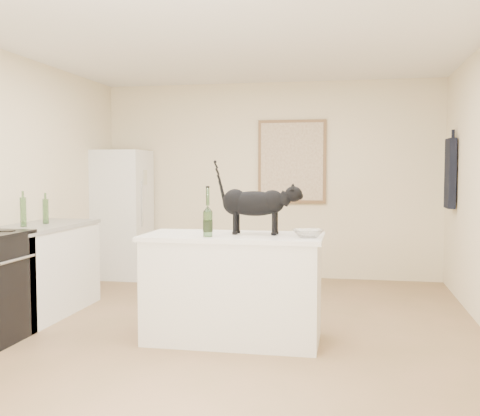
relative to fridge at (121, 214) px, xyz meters
name	(u,v)px	position (x,y,z in m)	size (l,w,h in m)	color
floor	(227,333)	(1.95, -2.35, -0.85)	(5.50, 5.50, 0.00)	#997151
ceiling	(226,34)	(1.95, -2.35, 1.75)	(5.50, 5.50, 0.00)	white
wall_back	(270,180)	(1.95, 0.40, 0.45)	(4.50, 4.50, 0.00)	beige
wall_front	(80,205)	(1.95, -5.10, 0.45)	(4.50, 4.50, 0.00)	beige
island_base	(233,290)	(2.05, -2.55, -0.42)	(1.44, 0.67, 0.86)	white
island_top	(233,237)	(2.05, -2.55, 0.03)	(1.50, 0.70, 0.04)	white
left_cabinets	(41,272)	(0.00, -2.05, -0.42)	(0.60, 1.40, 0.86)	white
left_countertop	(40,227)	(0.00, -2.05, 0.03)	(0.62, 1.44, 0.04)	gray
fridge	(121,214)	(0.00, 0.00, 0.00)	(0.68, 0.68, 1.70)	white
artwork_frame	(292,162)	(2.25, 0.37, 0.70)	(0.90, 0.03, 1.10)	brown
artwork_canvas	(292,162)	(2.25, 0.35, 0.70)	(0.82, 0.00, 1.02)	beige
hanging_garment	(450,173)	(4.14, -0.30, 0.55)	(0.08, 0.34, 0.80)	black
black_cat	(254,207)	(2.22, -2.49, 0.28)	(0.66, 0.20, 0.46)	black
wine_bottle	(208,215)	(1.88, -2.75, 0.23)	(0.08, 0.08, 0.36)	#215220
glass_bowl	(308,233)	(2.68, -2.62, 0.08)	(0.25, 0.25, 0.06)	white
fridge_paper	(145,177)	(0.34, -0.01, 0.49)	(0.01, 0.15, 0.20)	silver
counter_bottle_cluster	(34,212)	(-0.02, -2.12, 0.18)	(0.12, 0.36, 0.28)	#1C541C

